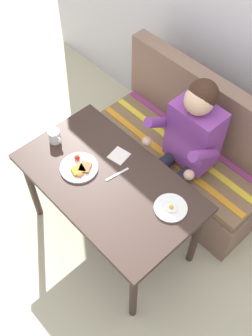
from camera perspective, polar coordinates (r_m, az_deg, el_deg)
The scene contains 9 objects.
ground_plane at distance 3.15m, azimuth -2.03°, elevation -9.38°, with size 8.00×8.00×0.00m, color beige.
table at distance 2.59m, azimuth -2.43°, elevation -2.76°, with size 1.20×0.70×0.73m.
couch at distance 3.19m, azimuth 8.12°, elevation 1.81°, with size 1.44×0.56×1.00m.
person at distance 2.74m, azimuth 8.61°, elevation 3.72°, with size 0.45×0.61×1.21m.
plate_breakfast at distance 2.58m, azimuth -6.61°, elevation 0.05°, with size 0.24×0.24×0.05m.
plate_eggs at distance 2.42m, azimuth 6.34°, elevation -5.61°, with size 0.20×0.20×0.04m.
coffee_mug at distance 2.73m, azimuth -10.06°, elevation 4.45°, with size 0.12×0.08×0.09m.
napkin at distance 2.64m, azimuth -1.00°, elevation 1.75°, with size 0.11×0.12×0.01m, color silver.
fork at distance 2.55m, azimuth -1.25°, elevation -0.90°, with size 0.01×0.17×0.01m, color silver.
Camera 1 is at (1.14, -0.91, 2.79)m, focal length 43.07 mm.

